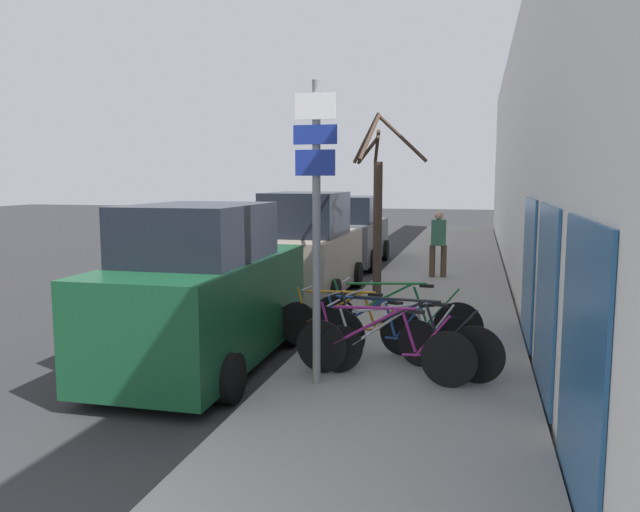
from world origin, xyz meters
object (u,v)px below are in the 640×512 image
at_px(bicycle_3, 371,331).
at_px(pedestrian_near, 438,239).
at_px(bicycle_1, 405,340).
at_px(bicycle_2, 398,340).
at_px(bicycle_4, 348,324).
at_px(parked_car_0, 204,293).
at_px(bicycle_5, 395,319).
at_px(parked_car_1, 308,250).
at_px(parked_car_2, 350,234).
at_px(signpost, 316,217).
at_px(bicycle_0, 383,348).
at_px(street_tree, 377,211).

height_order(bicycle_3, pedestrian_near, pedestrian_near).
bearing_deg(bicycle_1, pedestrian_near, 17.31).
relative_size(bicycle_2, bicycle_4, 0.86).
height_order(bicycle_2, parked_car_0, parked_car_0).
height_order(bicycle_5, parked_car_1, parked_car_1).
relative_size(bicycle_1, bicycle_4, 1.11).
bearing_deg(parked_car_1, pedestrian_near, 42.02).
bearing_deg(bicycle_5, bicycle_4, 120.56).
distance_m(bicycle_4, parked_car_2, 9.96).
bearing_deg(bicycle_2, pedestrian_near, -31.76).
xyz_separation_m(signpost, bicycle_4, (0.08, 1.55, -1.64)).
distance_m(bicycle_2, bicycle_4, 1.03).
bearing_deg(signpost, bicycle_0, 24.11).
xyz_separation_m(bicycle_0, street_tree, (-0.79, 4.43, 1.45)).
xyz_separation_m(bicycle_0, bicycle_3, (-0.30, 0.94, -0.03)).
height_order(bicycle_0, parked_car_2, parked_car_2).
relative_size(signpost, bicycle_3, 1.83).
xyz_separation_m(bicycle_4, pedestrian_near, (0.83, 7.13, 0.58)).
height_order(signpost, pedestrian_near, signpost).
bearing_deg(bicycle_2, parked_car_0, 61.98).
distance_m(parked_car_0, parked_car_2, 10.57).
bearing_deg(bicycle_3, bicycle_1, -112.87).
height_order(signpost, bicycle_1, signpost).
xyz_separation_m(bicycle_1, bicycle_2, (-0.10, 0.15, -0.05)).
bearing_deg(parked_car_1, bicycle_5, -60.28).
relative_size(bicycle_4, parked_car_1, 0.54).
bearing_deg(bicycle_3, bicycle_5, 1.09).
height_order(bicycle_1, parked_car_1, parked_car_1).
xyz_separation_m(signpost, bicycle_2, (0.88, 0.90, -1.65)).
bearing_deg(signpost, bicycle_5, 69.77).
bearing_deg(parked_car_1, street_tree, -39.19).
distance_m(bicycle_2, pedestrian_near, 7.80).
bearing_deg(parked_car_2, bicycle_1, -75.59).
height_order(bicycle_1, bicycle_5, bicycle_5).
relative_size(bicycle_4, parked_car_2, 0.52).
relative_size(bicycle_3, street_tree, 0.53).
height_order(bicycle_0, bicycle_2, bicycle_0).
distance_m(bicycle_2, bicycle_3, 0.56).
relative_size(bicycle_4, parked_car_0, 0.53).
xyz_separation_m(signpost, bicycle_1, (0.98, 0.75, -1.60)).
height_order(bicycle_1, bicycle_4, bicycle_1).
xyz_separation_m(bicycle_5, parked_car_0, (-2.50, -1.15, 0.47)).
xyz_separation_m(parked_car_0, street_tree, (1.77, 4.03, 0.96)).
height_order(bicycle_1, parked_car_0, parked_car_0).
bearing_deg(bicycle_2, signpost, 104.33).
height_order(bicycle_4, parked_car_2, parked_car_2).
bearing_deg(bicycle_4, bicycle_2, -121.30).
xyz_separation_m(bicycle_3, pedestrian_near, (0.45, 7.41, 0.59)).
distance_m(bicycle_4, street_tree, 3.54).
relative_size(bicycle_1, parked_car_2, 0.57).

